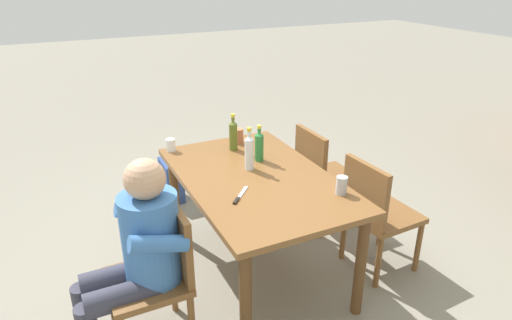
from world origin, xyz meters
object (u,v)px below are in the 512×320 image
object	(u,v)px
bottle_clear	(249,151)
cup_steel	(342,185)
chair_far_left	(322,173)
table_knife	(240,196)
chair_near_right	(160,269)
chair_far_right	(376,210)
cup_terracotta	(238,136)
cup_white	(171,145)
bottle_olive	(233,135)
backpack_by_far_side	(170,181)
bottle_green	(259,145)
backpack_by_near_side	(240,172)
dining_table	(256,189)
person_in_white_shirt	(138,250)

from	to	relation	value
bottle_clear	cup_steel	world-z (taller)	bottle_clear
chair_far_left	table_knife	xyz separation A→B (m)	(0.56, -0.99, 0.28)
chair_near_right	chair_far_right	size ratio (longest dim) A/B	1.00
cup_terracotta	bottle_clear	bearing A→B (deg)	-15.12
cup_white	cup_steel	size ratio (longest dim) A/B	0.84
bottle_olive	backpack_by_far_side	world-z (taller)	bottle_olive
bottle_green	table_knife	size ratio (longest dim) A/B	1.42
cup_terracotta	backpack_by_near_side	bearing A→B (deg)	155.91
bottle_clear	backpack_by_near_side	distance (m)	1.37
dining_table	backpack_by_far_side	bearing A→B (deg)	-169.23
bottle_olive	cup_steel	size ratio (longest dim) A/B	2.51
chair_near_right	backpack_by_near_side	world-z (taller)	chair_near_right
person_in_white_shirt	bottle_clear	bearing A→B (deg)	117.78
bottle_olive	cup_steel	bearing A→B (deg)	18.61
bottle_olive	bottle_clear	bearing A→B (deg)	-6.02
chair_near_right	cup_terracotta	world-z (taller)	cup_terracotta
dining_table	chair_near_right	distance (m)	0.86
chair_far_left	cup_white	bearing A→B (deg)	-106.40
chair_near_right	chair_far_right	world-z (taller)	same
bottle_olive	cup_white	size ratio (longest dim) A/B	2.97
chair_far_right	table_knife	bearing A→B (deg)	-97.36
bottle_green	table_knife	bearing A→B (deg)	-38.26
table_knife	cup_white	bearing A→B (deg)	-169.07
chair_far_right	cup_terracotta	distance (m)	1.20
bottle_olive	cup_terracotta	size ratio (longest dim) A/B	2.44
bottle_olive	bottle_green	size ratio (longest dim) A/B	1.07
chair_far_right	bottle_olive	bearing A→B (deg)	-139.54
person_in_white_shirt	table_knife	size ratio (longest dim) A/B	6.19
bottle_green	cup_terracotta	size ratio (longest dim) A/B	2.28
chair_far_right	backpack_by_far_side	size ratio (longest dim) A/B	2.26
chair_far_left	cup_steel	distance (m)	0.95
chair_far_left	dining_table	bearing A→B (deg)	-66.10
chair_near_right	bottle_green	bearing A→B (deg)	122.30
chair_far_left	bottle_green	bearing A→B (deg)	-80.19
dining_table	bottle_clear	xyz separation A→B (m)	(-0.13, 0.01, 0.23)
backpack_by_far_side	bottle_olive	bearing A→B (deg)	19.88
bottle_olive	cup_terracotta	distance (m)	0.16
dining_table	backpack_by_far_side	world-z (taller)	dining_table
chair_near_right	table_knife	bearing A→B (deg)	102.64
bottle_olive	backpack_by_near_side	xyz separation A→B (m)	(-0.73, 0.37, -0.70)
backpack_by_far_side	cup_white	bearing A→B (deg)	-11.65
bottle_clear	cup_steel	distance (m)	0.69
chair_far_left	backpack_by_near_side	bearing A→B (deg)	-158.07
backpack_by_near_side	chair_far_right	bearing A→B (deg)	12.76
person_in_white_shirt	backpack_by_near_side	size ratio (longest dim) A/B	2.91
dining_table	backpack_by_near_side	distance (m)	1.38
chair_far_right	bottle_clear	size ratio (longest dim) A/B	2.84
chair_far_right	backpack_by_near_side	xyz separation A→B (m)	(-1.57, -0.36, -0.29)
person_in_white_shirt	bottle_clear	size ratio (longest dim) A/B	3.85
cup_white	bottle_green	bearing A→B (deg)	49.52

